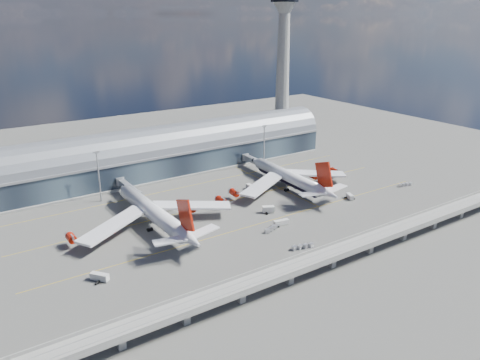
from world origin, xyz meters
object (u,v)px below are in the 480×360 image
control_tower (283,72)px  airliner_right (289,178)px  airliner_left (155,213)px  service_truck_2 (281,223)px  service_truck_4 (250,187)px  service_truck_5 (166,207)px  cargo_train_1 (303,247)px  service_truck_1 (268,209)px  service_truck_0 (100,277)px  floodlight_mast_left (99,175)px  cargo_train_0 (272,228)px  floodlight_mast_right (264,145)px  service_truck_3 (350,197)px  cargo_train_2 (405,185)px

control_tower → airliner_right: bearing=-125.0°
airliner_left → airliner_right: (78.97, 5.25, -0.78)m
service_truck_2 → service_truck_4: bearing=-9.0°
service_truck_5 → cargo_train_1: size_ratio=0.66×
airliner_right → service_truck_1: 34.83m
service_truck_0 → control_tower: bearing=-6.3°
floodlight_mast_left → cargo_train_0: 89.92m
floodlight_mast_right → airliner_left: bearing=-154.5°
cargo_train_0 → service_truck_3: bearing=-63.8°
control_tower → cargo_train_1: (-84.64, -121.28, -50.80)m
airliner_left → service_truck_1: size_ratio=12.84×
service_truck_1 → service_truck_2: (-3.66, -14.36, -0.30)m
control_tower → service_truck_2: (-78.32, -99.72, -50.33)m
service_truck_1 → service_truck_5: (-38.51, 28.72, -0.11)m
floodlight_mast_left → service_truck_3: (104.63, -66.35, -12.34)m
service_truck_0 → service_truck_3: (128.58, 5.81, -0.12)m
control_tower → floodlight_mast_left: bearing=-168.3°
airliner_right → cargo_train_2: size_ratio=7.97×
service_truck_5 → cargo_train_0: bearing=-116.9°
cargo_train_0 → service_truck_5: bearing=51.8°
service_truck_3 → control_tower: bearing=92.9°
service_truck_0 → service_truck_3: 128.71m
service_truck_2 → service_truck_5: 55.41m
airliner_right → service_truck_2: 46.96m
control_tower → service_truck_5: size_ratio=16.17×
floodlight_mast_left → service_truck_4: size_ratio=5.41×
cargo_train_2 → service_truck_5: bearing=57.5°
airliner_left → service_truck_4: airliner_left is taller
airliner_left → cargo_train_0: size_ratio=7.85×
airliner_right → cargo_train_2: bearing=-27.8°
cargo_train_0 → service_truck_1: bearing=-12.6°
floodlight_mast_left → cargo_train_1: bearing=-61.6°
service_truck_2 → cargo_train_2: service_truck_2 is taller
service_truck_0 → service_truck_2: 80.63m
service_truck_1 → cargo_train_1: bearing=-168.8°
airliner_right → service_truck_3: (15.78, -28.52, -4.67)m
airliner_right → cargo_train_1: bearing=-122.3°
airliner_right → cargo_train_0: airliner_right is taller
service_truck_4 → service_truck_5: (-48.84, -1.17, 0.11)m
airliner_left → cargo_train_0: bearing=-37.4°
service_truck_4 → cargo_train_0: (-20.04, -45.74, -0.52)m
airliner_left → service_truck_2: (46.80, -28.64, -5.44)m
control_tower → service_truck_0: control_tower is taller
floodlight_mast_left → cargo_train_0: floodlight_mast_left is taller
service_truck_0 → service_truck_1: service_truck_1 is taller
airliner_right → service_truck_5: 67.79m
airliner_right → service_truck_5: size_ratio=11.37×
floodlight_mast_right → service_truck_2: bearing=-121.1°
floodlight_mast_right → cargo_train_2: 82.99m
service_truck_1 → cargo_train_1: size_ratio=0.62×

